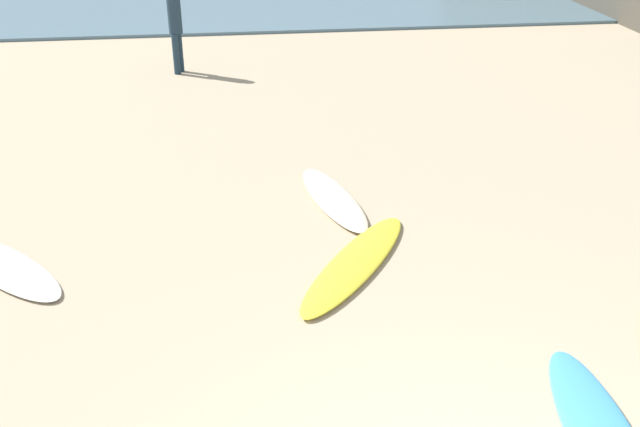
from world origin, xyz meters
TOP-DOWN VIEW (x-y plane):
  - surfboard_0 at (-0.15, 5.48)m, footprint 0.89×2.13m
  - surfboard_2 at (-0.16, 3.81)m, footprint 1.82×2.30m
  - surfboard_3 at (-3.97, 4.25)m, footprint 1.75×1.88m
  - beachgoer_near at (-2.38, 12.24)m, footprint 0.36×0.36m

SIDE VIEW (x-z plane):
  - surfboard_3 at x=-3.97m, z-range 0.00..0.06m
  - surfboard_2 at x=-0.16m, z-range 0.00..0.08m
  - surfboard_0 at x=-0.15m, z-range 0.00..0.09m
  - beachgoer_near at x=-2.38m, z-range 0.10..1.85m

